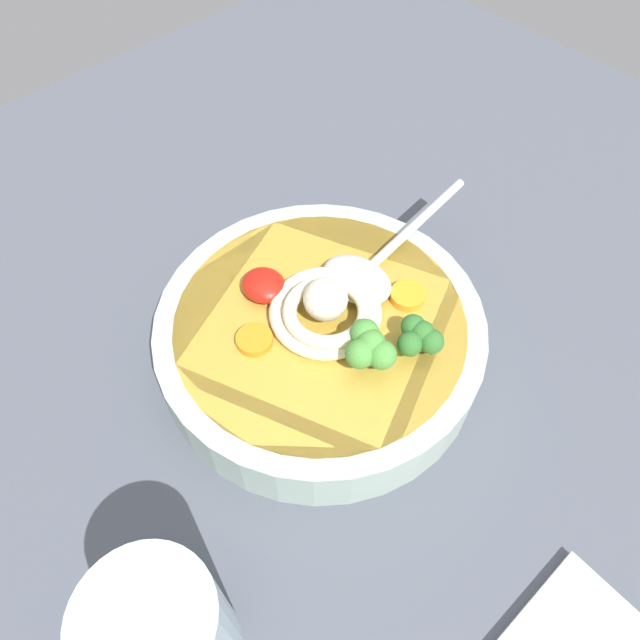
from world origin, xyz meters
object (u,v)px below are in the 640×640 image
object	(u,v)px
soup_bowl	(320,337)
noodle_pile	(326,309)
soup_spoon	(368,269)
drinking_glass	(165,636)

from	to	relation	value
soup_bowl	noodle_pile	world-z (taller)	noodle_pile
soup_bowl	soup_spoon	bearing A→B (deg)	96.11
noodle_pile	soup_spoon	world-z (taller)	noodle_pile
soup_spoon	drinking_glass	world-z (taller)	drinking_glass
soup_bowl	noodle_pile	bearing A→B (deg)	67.94
soup_bowl	drinking_glass	bearing A→B (deg)	-64.54
soup_bowl	drinking_glass	xyz separation A→B (cm)	(10.04, -21.08, 2.85)
soup_bowl	noodle_pile	size ratio (longest dim) A/B	2.69
noodle_pile	soup_spoon	distance (cm)	5.49
soup_spoon	drinking_glass	distance (cm)	28.97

